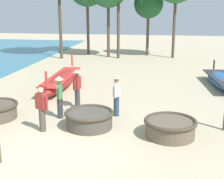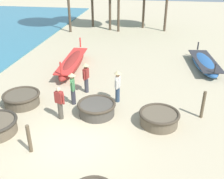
% 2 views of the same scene
% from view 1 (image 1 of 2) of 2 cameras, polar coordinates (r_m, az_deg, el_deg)
% --- Properties ---
extents(ground_plane, '(80.00, 80.00, 0.00)m').
position_cam_1_polar(ground_plane, '(9.54, -10.74, -11.46)').
color(ground_plane, '#BCAD8C').
extents(coracle_front_left, '(1.77, 1.77, 0.61)m').
position_cam_1_polar(coracle_front_left, '(11.20, -4.18, -5.30)').
color(coracle_front_left, '#4C473F').
rests_on(coracle_front_left, ground).
extents(coracle_beside_post, '(1.76, 1.76, 0.60)m').
position_cam_1_polar(coracle_beside_post, '(10.59, 10.59, -6.78)').
color(coracle_beside_post, brown).
rests_on(coracle_beside_post, ground).
extents(long_boat_ochre_hull, '(1.70, 4.75, 1.12)m').
position_cam_1_polar(long_boat_ochre_hull, '(17.78, 19.70, 1.47)').
color(long_boat_ochre_hull, '#285693').
rests_on(long_boat_ochre_hull, ground).
extents(long_boat_blue_hull, '(1.23, 5.43, 1.42)m').
position_cam_1_polar(long_boat_blue_hull, '(16.71, -9.22, 1.62)').
color(long_boat_blue_hull, maroon).
rests_on(long_boat_blue_hull, ground).
extents(fisherman_crouching, '(0.36, 0.53, 1.67)m').
position_cam_1_polar(fisherman_crouching, '(12.14, 0.81, -0.54)').
color(fisherman_crouching, '#2D425B').
rests_on(fisherman_crouching, ground).
extents(fisherman_standing_right, '(0.36, 0.52, 1.67)m').
position_cam_1_polar(fisherman_standing_right, '(13.24, -6.40, 0.67)').
color(fisherman_standing_right, '#383842').
rests_on(fisherman_standing_right, ground).
extents(fisherman_hauling, '(0.51, 0.31, 1.57)m').
position_cam_1_polar(fisherman_hauling, '(10.94, -12.73, -3.35)').
color(fisherman_hauling, '#4C473D').
rests_on(fisherman_hauling, ground).
extents(fisherman_standing_left, '(0.36, 0.51, 1.67)m').
position_cam_1_polar(fisherman_standing_left, '(12.07, -9.57, -0.85)').
color(fisherman_standing_left, '#383842').
rests_on(fisherman_standing_left, ground).
extents(tree_left_mid, '(2.49, 2.49, 5.68)m').
position_cam_1_polar(tree_left_mid, '(27.72, 6.70, 15.27)').
color(tree_left_mid, '#4C3D2D').
rests_on(tree_left_mid, ground).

